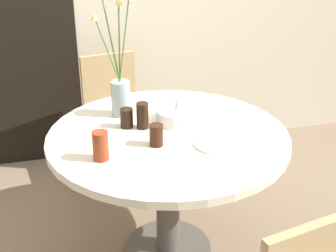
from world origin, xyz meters
TOP-DOWN VIEW (x-y plane):
  - ground_plane at (0.00, 0.00)m, footprint 16.00×16.00m
  - doorway_panel at (-0.79, 1.29)m, footprint 0.90×0.01m
  - dining_table at (0.00, 0.00)m, footprint 1.23×1.23m
  - chair_near_front at (-0.14, 0.93)m, footprint 0.46×0.46m
  - birthday_cake at (0.08, 0.12)m, footprint 0.22×0.22m
  - flower_vase at (-0.19, 0.31)m, footprint 0.22×0.24m
  - side_plate at (0.18, -0.19)m, footprint 0.20×0.20m
  - drink_glass_0 at (-0.19, 0.13)m, footprint 0.07×0.07m
  - drink_glass_1 at (-0.09, -0.11)m, footprint 0.07×0.07m
  - drink_glass_2 at (-0.36, -0.18)m, footprint 0.07×0.07m
  - drink_glass_3 at (-0.11, 0.10)m, footprint 0.06×0.06m

SIDE VIEW (x-z plane):
  - ground_plane at x=0.00m, z-range 0.00..0.00m
  - chair_near_front at x=-0.14m, z-range 0.05..0.93m
  - dining_table at x=0.00m, z-range 0.24..0.99m
  - side_plate at x=0.18m, z-range 0.75..0.76m
  - birthday_cake at x=0.08m, z-range 0.73..0.85m
  - drink_glass_0 at x=-0.19m, z-range 0.75..0.85m
  - drink_glass_1 at x=-0.09m, z-range 0.75..0.86m
  - drink_glass_2 at x=-0.36m, z-range 0.75..0.89m
  - drink_glass_3 at x=-0.11m, z-range 0.75..0.89m
  - flower_vase at x=-0.19m, z-range 0.59..1.33m
  - doorway_panel at x=-0.79m, z-range 0.00..2.05m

